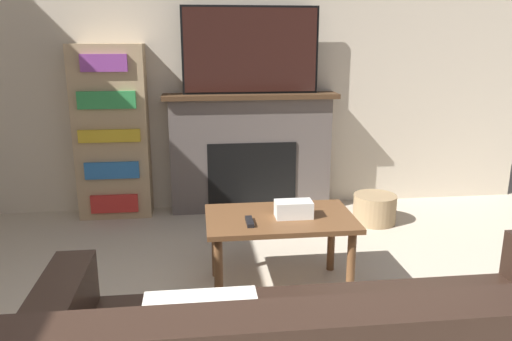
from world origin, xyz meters
TOP-DOWN VIEW (x-y plane):
  - wall_back at (0.00, 3.75)m, footprint 5.67×0.06m
  - fireplace at (0.25, 3.61)m, footprint 1.51×0.28m
  - tv at (0.25, 3.59)m, footprint 1.16×0.03m
  - coffee_table at (0.26, 2.09)m, footprint 0.89×0.55m
  - tissue_box at (0.34, 2.07)m, footprint 0.22×0.12m
  - remote_control at (0.06, 1.99)m, footprint 0.04×0.15m
  - bookshelf at (-0.94, 3.58)m, footprint 0.60×0.29m
  - storage_basket at (1.24, 3.13)m, footprint 0.36×0.36m

SIDE VIEW (x-z plane):
  - storage_basket at x=1.24m, z-range 0.00..0.24m
  - coffee_table at x=0.26m, z-range 0.17..0.64m
  - remote_control at x=0.06m, z-range 0.47..0.50m
  - tissue_box at x=0.34m, z-range 0.47..0.57m
  - fireplace at x=0.25m, z-range 0.00..1.05m
  - bookshelf at x=-0.94m, z-range 0.00..1.47m
  - wall_back at x=0.00m, z-range 0.00..2.70m
  - tv at x=0.25m, z-range 1.05..1.77m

